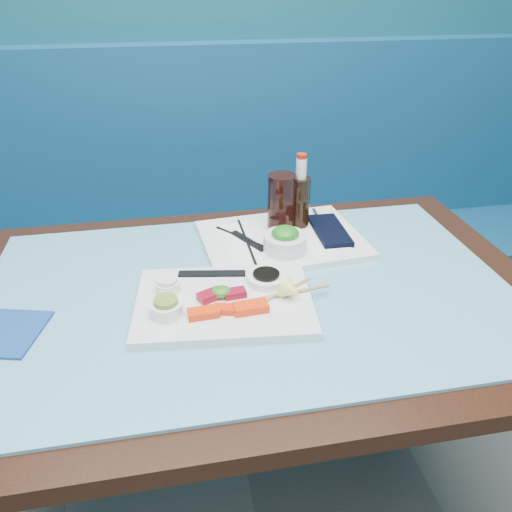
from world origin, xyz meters
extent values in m
cube|color=navy|center=(0.00, 2.22, 0.23)|extent=(3.00, 0.55, 0.45)
cube|color=navy|center=(0.00, 2.44, 0.70)|extent=(3.00, 0.12, 0.95)
cube|color=black|center=(0.00, 1.45, 0.73)|extent=(1.40, 0.90, 0.04)
cylinder|color=black|center=(-0.62, 1.82, 0.35)|extent=(0.06, 0.06, 0.71)
cylinder|color=black|center=(0.62, 1.82, 0.35)|extent=(0.06, 0.06, 0.71)
cube|color=#61A8C3|center=(0.00, 1.45, 0.75)|extent=(1.22, 0.76, 0.01)
cube|color=white|center=(-0.07, 1.39, 0.77)|extent=(0.41, 0.31, 0.02)
cube|color=#F63509|center=(-0.12, 1.34, 0.79)|extent=(0.07, 0.04, 0.02)
cube|color=#FC2A0A|center=(-0.07, 1.34, 0.78)|extent=(0.06, 0.04, 0.01)
cube|color=#FF360A|center=(-0.02, 1.34, 0.79)|extent=(0.08, 0.04, 0.02)
cube|color=maroon|center=(-0.10, 1.40, 0.79)|extent=(0.06, 0.05, 0.02)
cube|color=maroon|center=(-0.04, 1.40, 0.79)|extent=(0.05, 0.03, 0.02)
ellipsoid|color=#2D801D|center=(-0.07, 1.40, 0.79)|extent=(0.06, 0.05, 0.02)
cylinder|color=white|center=(-0.19, 1.36, 0.79)|extent=(0.08, 0.08, 0.03)
cylinder|color=olive|center=(-0.19, 1.36, 0.81)|extent=(0.06, 0.06, 0.01)
cylinder|color=white|center=(-0.19, 1.45, 0.79)|extent=(0.06, 0.06, 0.02)
cylinder|color=#FFE9D1|center=(-0.19, 1.45, 0.81)|extent=(0.05, 0.05, 0.01)
cylinder|color=white|center=(0.04, 1.44, 0.79)|extent=(0.10, 0.10, 0.02)
cylinder|color=black|center=(0.04, 1.44, 0.80)|extent=(0.06, 0.06, 0.01)
cone|color=#FFFC78|center=(0.08, 1.36, 0.80)|extent=(0.06, 0.06, 0.05)
cube|color=black|center=(-0.08, 1.50, 0.78)|extent=(0.16, 0.05, 0.00)
cylinder|color=tan|center=(0.04, 1.38, 0.78)|extent=(0.20, 0.12, 0.01)
cylinder|color=#A8894F|center=(0.05, 1.38, 0.78)|extent=(0.24, 0.04, 0.01)
cube|color=white|center=(0.13, 1.66, 0.77)|extent=(0.45, 0.35, 0.02)
cube|color=white|center=(0.13, 1.66, 0.77)|extent=(0.33, 0.24, 0.00)
cylinder|color=white|center=(0.12, 1.59, 0.80)|extent=(0.13, 0.13, 0.04)
ellipsoid|color=#1F771B|center=(0.12, 1.59, 0.82)|extent=(0.09, 0.09, 0.04)
cylinder|color=black|center=(0.14, 1.72, 0.85)|extent=(0.08, 0.08, 0.16)
cube|color=black|center=(0.26, 1.66, 0.78)|extent=(0.08, 0.19, 0.01)
cylinder|color=silver|center=(0.26, 1.77, 0.78)|extent=(0.02, 0.08, 0.01)
cylinder|color=black|center=(0.03, 1.65, 0.78)|extent=(0.01, 0.26, 0.01)
cylinder|color=black|center=(0.04, 1.65, 0.78)|extent=(0.16, 0.19, 0.01)
cube|color=black|center=(0.03, 1.65, 0.78)|extent=(0.09, 0.13, 0.00)
cylinder|color=black|center=(0.19, 1.72, 0.84)|extent=(0.06, 0.06, 0.16)
cylinder|color=white|center=(0.19, 1.72, 0.94)|extent=(0.03, 0.03, 0.06)
cylinder|color=red|center=(0.19, 1.72, 0.98)|extent=(0.03, 0.03, 0.01)
cube|color=navy|center=(-0.52, 1.38, 0.76)|extent=(0.19, 0.19, 0.01)
camera|label=1|loc=(-0.16, 0.49, 1.41)|focal=35.00mm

